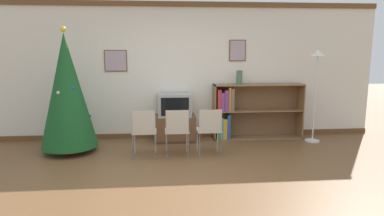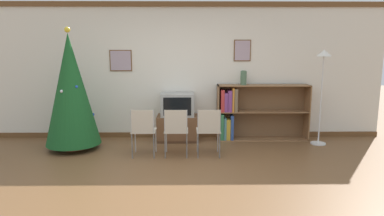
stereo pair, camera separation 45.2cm
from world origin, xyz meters
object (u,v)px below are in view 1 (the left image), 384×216
(christmas_tree, at_px, (67,91))
(folding_chair_left, at_px, (144,130))
(vase, at_px, (239,77))
(standing_lamp, at_px, (317,72))
(folding_chair_right, at_px, (210,129))
(television, at_px, (174,105))
(bookshelf, at_px, (243,111))
(tv_console, at_px, (175,128))
(folding_chair_center, at_px, (177,130))

(christmas_tree, distance_m, folding_chair_left, 1.54)
(vase, relative_size, standing_lamp, 0.16)
(christmas_tree, relative_size, standing_lamp, 1.22)
(folding_chair_left, distance_m, folding_chair_right, 1.09)
(television, height_order, vase, vase)
(folding_chair_left, relative_size, bookshelf, 0.45)
(tv_console, distance_m, bookshelf, 1.41)
(tv_console, xyz_separation_m, folding_chair_right, (0.55, -1.03, 0.22))
(standing_lamp, bearing_deg, folding_chair_right, -161.12)
(folding_chair_center, relative_size, standing_lamp, 0.46)
(christmas_tree, height_order, folding_chair_center, christmas_tree)
(tv_console, relative_size, folding_chair_right, 0.98)
(vase, bearing_deg, christmas_tree, -168.66)
(christmas_tree, distance_m, folding_chair_right, 2.54)
(folding_chair_center, bearing_deg, tv_console, 90.00)
(folding_chair_left, relative_size, folding_chair_right, 1.00)
(tv_console, relative_size, standing_lamp, 0.45)
(vase, height_order, standing_lamp, standing_lamp)
(folding_chair_left, bearing_deg, vase, 31.35)
(tv_console, height_order, vase, vase)
(christmas_tree, distance_m, folding_chair_center, 2.03)
(christmas_tree, distance_m, vase, 3.23)
(tv_console, bearing_deg, folding_chair_right, -62.11)
(tv_console, distance_m, television, 0.47)
(television, relative_size, folding_chair_left, 0.78)
(tv_console, distance_m, folding_chair_right, 1.19)
(folding_chair_right, height_order, vase, vase)
(christmas_tree, height_order, bookshelf, christmas_tree)
(tv_console, bearing_deg, folding_chair_left, -117.89)
(folding_chair_center, xyz_separation_m, vase, (1.29, 1.12, 0.77))
(christmas_tree, bearing_deg, standing_lamp, 3.12)
(christmas_tree, distance_m, tv_console, 2.12)
(christmas_tree, xyz_separation_m, folding_chair_right, (2.42, -0.49, -0.61))
(christmas_tree, relative_size, folding_chair_center, 2.65)
(television, xyz_separation_m, standing_lamp, (2.69, -0.29, 0.64))
(tv_console, relative_size, folding_chair_left, 0.98)
(tv_console, xyz_separation_m, folding_chair_center, (0.00, -1.03, 0.22))
(folding_chair_left, bearing_deg, folding_chair_center, 0.00)
(television, distance_m, standing_lamp, 2.79)
(christmas_tree, xyz_separation_m, standing_lamp, (4.56, 0.25, 0.29))
(tv_console, relative_size, vase, 2.89)
(bookshelf, xyz_separation_m, standing_lamp, (1.32, -0.38, 0.82))
(folding_chair_center, height_order, folding_chair_right, same)
(tv_console, relative_size, folding_chair_center, 0.98)
(television, bearing_deg, bookshelf, 3.68)
(folding_chair_center, height_order, vase, vase)
(folding_chair_left, height_order, bookshelf, bookshelf)
(folding_chair_center, bearing_deg, bookshelf, 39.06)
(folding_chair_center, distance_m, standing_lamp, 2.93)
(standing_lamp, bearing_deg, tv_console, 173.71)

